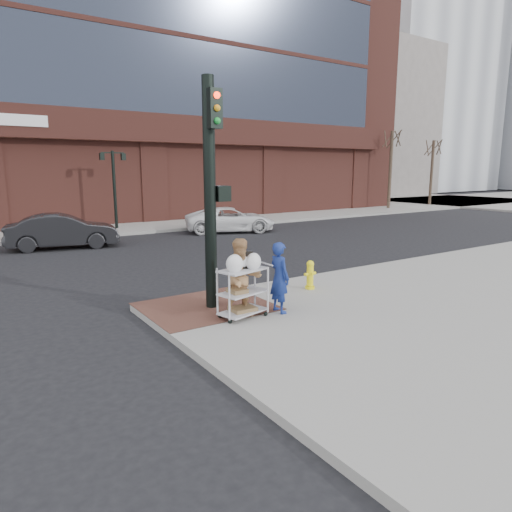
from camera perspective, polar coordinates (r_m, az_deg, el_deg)
ground at (r=10.11m, az=-0.81°, el=-7.83°), size 220.00×220.00×0.00m
sidewalk_far at (r=43.89m, az=-9.98°, el=6.54°), size 65.00×36.00×0.15m
brick_curb_ramp at (r=10.52m, az=-6.27°, el=-6.26°), size 2.80×2.40×0.01m
bank_building at (r=41.80m, az=-20.51°, el=25.33°), size 42.00×26.00×28.00m
filler_block at (r=64.78m, az=11.05°, el=15.75°), size 14.00×20.00×18.00m
bare_tree_a at (r=38.27m, az=16.69°, el=14.94°), size 1.80×1.80×7.20m
bare_tree_b at (r=43.28m, az=21.36°, el=13.50°), size 1.80×1.80×6.70m
lamp_post at (r=25.10m, az=-17.32°, el=8.94°), size 1.32×0.22×4.00m
traffic_signal_pole at (r=10.01m, az=-5.61°, el=8.47°), size 0.61×0.51×5.00m
woman_blue at (r=9.87m, az=2.94°, el=-2.70°), size 0.39×0.58×1.55m
pedestrian_tan at (r=9.52m, az=-1.74°, el=-2.82°), size 1.00×0.91×1.68m
sedan_dark at (r=20.41m, az=-23.00°, el=2.89°), size 4.56×2.33×1.43m
minivan_white at (r=23.77m, az=-3.23°, el=4.56°), size 5.10×3.66×1.29m
utility_cart at (r=9.57m, az=-1.68°, el=-4.00°), size 1.12×0.79×1.40m
fire_hydrant at (r=11.96m, az=6.77°, el=-2.29°), size 0.36×0.25×0.75m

